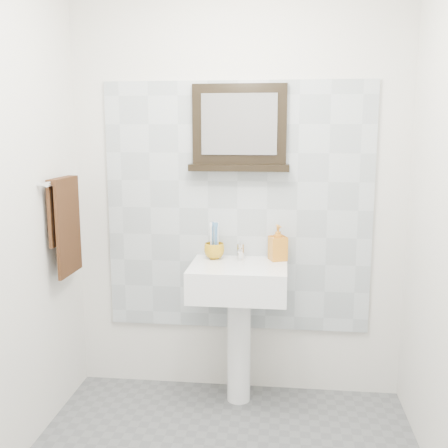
{
  "coord_description": "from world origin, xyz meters",
  "views": [
    {
      "loc": [
        0.27,
        -2.02,
        1.61
      ],
      "look_at": [
        -0.02,
        0.55,
        1.15
      ],
      "focal_mm": 42.0,
      "sensor_mm": 36.0,
      "label": 1
    }
  ],
  "objects_px": {
    "soap_dispenser": "(278,243)",
    "framed_mirror": "(239,130)",
    "hand_towel": "(65,219)",
    "toothbrush_cup": "(214,251)",
    "pedestal_sink": "(238,295)"
  },
  "relations": [
    {
      "from": "toothbrush_cup",
      "to": "hand_towel",
      "type": "height_order",
      "value": "hand_towel"
    },
    {
      "from": "toothbrush_cup",
      "to": "framed_mirror",
      "type": "height_order",
      "value": "framed_mirror"
    },
    {
      "from": "toothbrush_cup",
      "to": "soap_dispenser",
      "type": "relative_size",
      "value": 0.57
    },
    {
      "from": "toothbrush_cup",
      "to": "pedestal_sink",
      "type": "bearing_deg",
      "value": -36.2
    },
    {
      "from": "hand_towel",
      "to": "framed_mirror",
      "type": "bearing_deg",
      "value": 17.9
    },
    {
      "from": "soap_dispenser",
      "to": "framed_mirror",
      "type": "relative_size",
      "value": 0.36
    },
    {
      "from": "framed_mirror",
      "to": "hand_towel",
      "type": "height_order",
      "value": "framed_mirror"
    },
    {
      "from": "toothbrush_cup",
      "to": "hand_towel",
      "type": "bearing_deg",
      "value": -163.82
    },
    {
      "from": "framed_mirror",
      "to": "hand_towel",
      "type": "xyz_separation_m",
      "value": [
        -0.95,
        -0.31,
        -0.49
      ]
    },
    {
      "from": "framed_mirror",
      "to": "hand_towel",
      "type": "distance_m",
      "value": 1.11
    },
    {
      "from": "hand_towel",
      "to": "pedestal_sink",
      "type": "bearing_deg",
      "value": 7.16
    },
    {
      "from": "toothbrush_cup",
      "to": "framed_mirror",
      "type": "bearing_deg",
      "value": 27.13
    },
    {
      "from": "pedestal_sink",
      "to": "soap_dispenser",
      "type": "xyz_separation_m",
      "value": [
        0.22,
        0.12,
        0.29
      ]
    },
    {
      "from": "pedestal_sink",
      "to": "soap_dispenser",
      "type": "height_order",
      "value": "soap_dispenser"
    },
    {
      "from": "soap_dispenser",
      "to": "framed_mirror",
      "type": "xyz_separation_m",
      "value": [
        -0.24,
        0.06,
        0.65
      ]
    }
  ]
}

